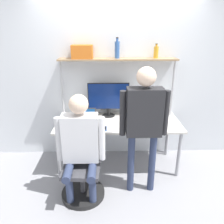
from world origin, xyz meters
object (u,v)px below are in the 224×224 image
Objects in this scene: laptop at (86,122)px; storage_box at (82,52)px; office_chair at (83,176)px; monitor at (108,98)px; person_seated at (80,141)px; bottle_blue at (117,49)px; cell_phone at (104,129)px; bottle_amber at (156,52)px; person_standing at (144,117)px.

laptop is 0.99× the size of storage_box.
office_chair is (-0.01, -0.51, -0.55)m from laptop.
monitor is 2.13× the size of storage_box.
bottle_blue reaches higher than person_seated.
cell_phone is 0.51× the size of bottle_blue.
bottle_amber reaches higher than office_chair.
cell_phone is at bearing -58.71° from storage_box.
monitor is 0.95m from person_standing.
person_seated is (-0.00, -0.04, 0.54)m from office_chair.
cell_phone is at bearing -110.95° from bottle_blue.
person_standing is at bearing -47.30° from storage_box.
storage_box is at bearing 178.13° from monitor.
cell_phone is at bearing 144.03° from person_standing.
laptop is 0.91m from person_standing.
bottle_amber reaches higher than person_standing.
cell_phone is at bearing 58.64° from person_seated.
laptop is at bearing -157.91° from bottle_amber.
monitor is 0.57m from laptop.
laptop is 0.34× the size of office_chair.
bottle_amber is at bearing 42.82° from person_seated.
bottle_amber is at bearing -0.00° from bottle_blue.
bottle_blue is at bearing 69.05° from cell_phone.
laptop reaches higher than office_chair.
person_seated reaches higher than cell_phone.
person_seated is at bearing -137.18° from bottle_amber.
bottle_amber reaches higher than person_seated.
bottle_amber reaches higher than cell_phone.
monitor is 3.11× the size of bottle_amber.
storage_box reaches higher than person_seated.
cell_phone is 0.11× the size of person_seated.
bottle_amber is 0.57m from bottle_blue.
storage_box reaches higher than office_chair.
bottle_blue is at bearing 5.36° from monitor.
bottle_amber is at bearing 72.04° from person_standing.
monitor is 0.72× the size of office_chair.
office_chair is 0.54× the size of person_standing.
person_standing is at bearing 4.66° from office_chair.
person_standing is at bearing -63.66° from monitor.
office_chair is 3.01× the size of bottle_blue.
person_seated reaches higher than laptop.
bottle_amber is (0.70, 0.01, 0.69)m from monitor.
monitor is 0.98m from bottle_amber.
storage_box reaches higher than cell_phone.
person_standing reaches higher than monitor.
cell_phone is 0.69m from office_chair.
office_chair is 0.54m from person_seated.
person_seated reaches higher than monitor.
person_standing is 1.13m from bottle_amber.
person_seated is 6.61× the size of bottle_amber.
bottle_amber is at bearing 41.60° from office_chair.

